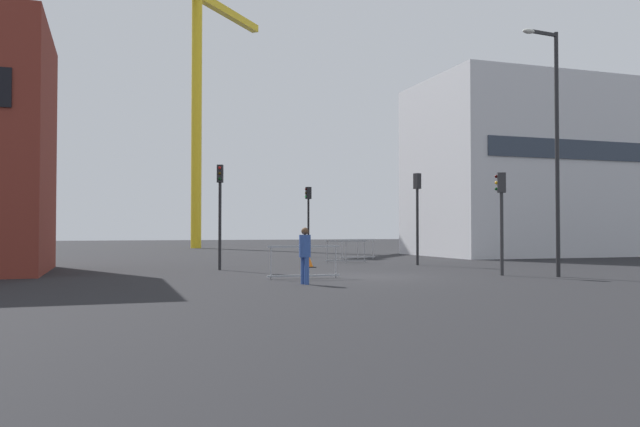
{
  "coord_description": "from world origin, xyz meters",
  "views": [
    {
      "loc": [
        -8.4,
        -20.12,
        1.59
      ],
      "look_at": [
        0.0,
        5.18,
        2.28
      ],
      "focal_mm": 35.71,
      "sensor_mm": 36.0,
      "label": 1
    }
  ],
  "objects_px": {
    "pedestrian_walking": "(305,251)",
    "traffic_cone_on_verge": "(309,262)",
    "streetlamp_tall": "(554,136)",
    "traffic_light_median": "(220,200)",
    "traffic_light_far": "(501,206)",
    "construction_crane": "(199,78)",
    "traffic_light_corner": "(417,204)",
    "traffic_light_verge": "(308,210)"
  },
  "relations": [
    {
      "from": "pedestrian_walking",
      "to": "traffic_cone_on_verge",
      "type": "bearing_deg",
      "value": 71.89
    },
    {
      "from": "streetlamp_tall",
      "to": "pedestrian_walking",
      "type": "xyz_separation_m",
      "value": [
        -8.83,
        -0.07,
        -3.81
      ]
    },
    {
      "from": "traffic_light_median",
      "to": "traffic_light_far",
      "type": "distance_m",
      "value": 10.76
    },
    {
      "from": "construction_crane",
      "to": "traffic_light_median",
      "type": "xyz_separation_m",
      "value": [
        -3.2,
        -30.82,
        -12.17
      ]
    },
    {
      "from": "pedestrian_walking",
      "to": "traffic_light_far",
      "type": "bearing_deg",
      "value": 9.71
    },
    {
      "from": "traffic_cone_on_verge",
      "to": "traffic_light_corner",
      "type": "bearing_deg",
      "value": 0.82
    },
    {
      "from": "construction_crane",
      "to": "streetlamp_tall",
      "type": "xyz_separation_m",
      "value": [
        6.91,
        -38.15,
        -10.19
      ]
    },
    {
      "from": "pedestrian_walking",
      "to": "traffic_cone_on_verge",
      "type": "height_order",
      "value": "pedestrian_walking"
    },
    {
      "from": "traffic_light_corner",
      "to": "pedestrian_walking",
      "type": "height_order",
      "value": "traffic_light_corner"
    },
    {
      "from": "traffic_light_corner",
      "to": "traffic_light_median",
      "type": "relative_size",
      "value": 0.99
    },
    {
      "from": "construction_crane",
      "to": "traffic_light_verge",
      "type": "relative_size",
      "value": 5.57
    },
    {
      "from": "streetlamp_tall",
      "to": "traffic_light_corner",
      "type": "relative_size",
      "value": 2.01
    },
    {
      "from": "streetlamp_tall",
      "to": "traffic_light_far",
      "type": "height_order",
      "value": "streetlamp_tall"
    },
    {
      "from": "construction_crane",
      "to": "streetlamp_tall",
      "type": "relative_size",
      "value": 2.73
    },
    {
      "from": "traffic_cone_on_verge",
      "to": "construction_crane",
      "type": "bearing_deg",
      "value": 91.3
    },
    {
      "from": "traffic_light_verge",
      "to": "traffic_light_median",
      "type": "distance_m",
      "value": 12.19
    },
    {
      "from": "traffic_light_corner",
      "to": "traffic_light_median",
      "type": "xyz_separation_m",
      "value": [
        -9.04,
        -0.67,
        0.02
      ]
    },
    {
      "from": "traffic_light_corner",
      "to": "traffic_cone_on_verge",
      "type": "xyz_separation_m",
      "value": [
        -5.16,
        -0.07,
        -2.54
      ]
    },
    {
      "from": "construction_crane",
      "to": "traffic_cone_on_verge",
      "type": "bearing_deg",
      "value": -88.7
    },
    {
      "from": "traffic_light_verge",
      "to": "streetlamp_tall",
      "type": "bearing_deg",
      "value": -79.35
    },
    {
      "from": "traffic_light_median",
      "to": "traffic_cone_on_verge",
      "type": "distance_m",
      "value": 4.69
    },
    {
      "from": "traffic_light_verge",
      "to": "traffic_light_far",
      "type": "bearing_deg",
      "value": -82.87
    },
    {
      "from": "construction_crane",
      "to": "traffic_light_far",
      "type": "xyz_separation_m",
      "value": [
        5.65,
        -36.92,
        -12.53
      ]
    },
    {
      "from": "traffic_cone_on_verge",
      "to": "traffic_light_far",
      "type": "bearing_deg",
      "value": -53.44
    },
    {
      "from": "traffic_light_far",
      "to": "traffic_light_median",
      "type": "bearing_deg",
      "value": 145.41
    },
    {
      "from": "construction_crane",
      "to": "streetlamp_tall",
      "type": "height_order",
      "value": "construction_crane"
    },
    {
      "from": "streetlamp_tall",
      "to": "traffic_light_median",
      "type": "height_order",
      "value": "streetlamp_tall"
    },
    {
      "from": "construction_crane",
      "to": "traffic_cone_on_verge",
      "type": "height_order",
      "value": "construction_crane"
    },
    {
      "from": "construction_crane",
      "to": "traffic_light_far",
      "type": "height_order",
      "value": "construction_crane"
    },
    {
      "from": "construction_crane",
      "to": "traffic_light_far",
      "type": "distance_m",
      "value": 39.4
    },
    {
      "from": "streetlamp_tall",
      "to": "traffic_light_corner",
      "type": "bearing_deg",
      "value": 97.54
    },
    {
      "from": "construction_crane",
      "to": "traffic_cone_on_verge",
      "type": "relative_size",
      "value": 43.77
    },
    {
      "from": "streetlamp_tall",
      "to": "traffic_light_far",
      "type": "relative_size",
      "value": 2.32
    },
    {
      "from": "traffic_light_corner",
      "to": "traffic_light_far",
      "type": "relative_size",
      "value": 1.15
    },
    {
      "from": "construction_crane",
      "to": "pedestrian_walking",
      "type": "relative_size",
      "value": 13.71
    },
    {
      "from": "streetlamp_tall",
      "to": "pedestrian_walking",
      "type": "height_order",
      "value": "streetlamp_tall"
    },
    {
      "from": "traffic_light_far",
      "to": "pedestrian_walking",
      "type": "height_order",
      "value": "traffic_light_far"
    },
    {
      "from": "traffic_light_verge",
      "to": "traffic_light_far",
      "type": "height_order",
      "value": "traffic_light_verge"
    },
    {
      "from": "traffic_light_median",
      "to": "traffic_cone_on_verge",
      "type": "bearing_deg",
      "value": 8.72
    },
    {
      "from": "traffic_cone_on_verge",
      "to": "streetlamp_tall",
      "type": "bearing_deg",
      "value": -51.88
    },
    {
      "from": "construction_crane",
      "to": "traffic_light_verge",
      "type": "height_order",
      "value": "construction_crane"
    },
    {
      "from": "traffic_light_verge",
      "to": "pedestrian_walking",
      "type": "height_order",
      "value": "traffic_light_verge"
    }
  ]
}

